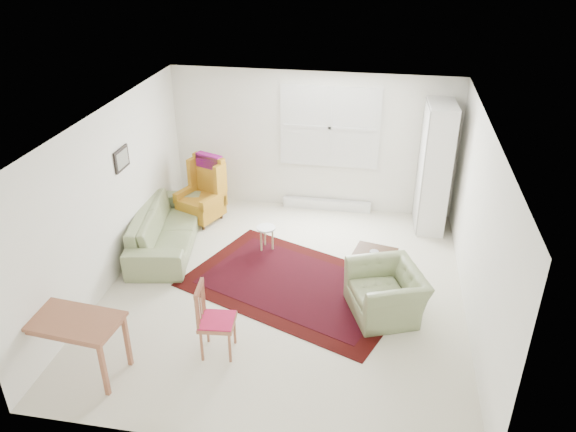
% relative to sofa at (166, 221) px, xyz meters
% --- Properties ---
extents(room, '(5.04, 5.54, 2.51)m').
position_rel_sofa_xyz_m(room, '(2.12, -0.71, 0.80)').
color(room, beige).
rests_on(room, ground).
extents(rug, '(3.58, 2.98, 0.03)m').
position_rel_sofa_xyz_m(rug, '(2.25, -0.76, -0.44)').
color(rug, black).
rests_on(rug, ground).
extents(sofa, '(1.24, 2.35, 0.90)m').
position_rel_sofa_xyz_m(sofa, '(0.00, 0.00, 0.00)').
color(sofa, '#7E8A5C').
rests_on(sofa, ground).
extents(armchair, '(1.18, 1.25, 0.78)m').
position_rel_sofa_xyz_m(armchair, '(3.52, -1.18, -0.06)').
color(armchair, '#7E8A5C').
rests_on(armchair, ground).
extents(wingback_chair, '(0.88, 0.90, 1.15)m').
position_rel_sofa_xyz_m(wingback_chair, '(0.28, 0.92, 0.12)').
color(wingback_chair, '#B67B1C').
rests_on(wingback_chair, ground).
extents(coffee_table, '(0.70, 0.70, 0.48)m').
position_rel_sofa_xyz_m(coffee_table, '(3.33, -0.48, -0.21)').
color(coffee_table, '#422614').
rests_on(coffee_table, ground).
extents(stool, '(0.33, 0.33, 0.40)m').
position_rel_sofa_xyz_m(stool, '(1.61, 0.16, -0.25)').
color(stool, white).
rests_on(stool, ground).
extents(cabinet, '(0.50, 0.89, 2.18)m').
position_rel_sofa_xyz_m(cabinet, '(4.20, 1.43, 0.64)').
color(cabinet, white).
rests_on(cabinet, ground).
extents(desk, '(1.24, 0.71, 0.76)m').
position_rel_sofa_xyz_m(desk, '(0.00, -2.93, -0.07)').
color(desk, '#9D5D3F').
rests_on(desk, ground).
extents(desk_chair, '(0.46, 0.46, 0.96)m').
position_rel_sofa_xyz_m(desk_chair, '(1.55, -2.33, 0.03)').
color(desk_chair, '#9D5D3F').
rests_on(desk_chair, ground).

